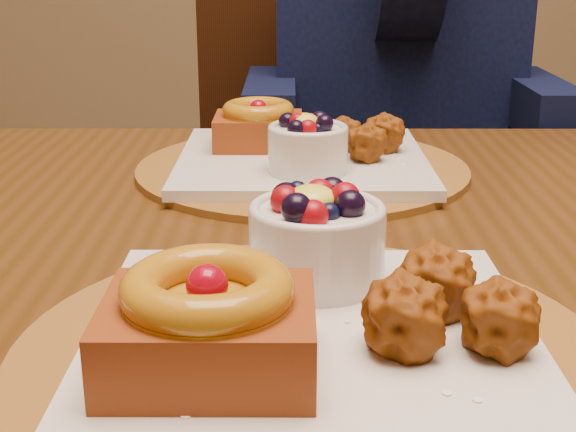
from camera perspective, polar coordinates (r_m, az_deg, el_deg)
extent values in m
cube|color=#3E230B|center=(0.72, 1.25, -3.10)|extent=(1.60, 0.90, 0.04)
cylinder|color=brown|center=(0.51, 1.69, -9.79)|extent=(0.38, 0.38, 0.01)
cube|color=silver|center=(0.51, 1.70, -8.80)|extent=(0.28, 0.28, 0.01)
cube|color=#531D07|center=(0.45, -5.65, -8.49)|extent=(0.12, 0.10, 0.04)
torus|color=#996209|center=(0.44, -5.77, -5.16)|extent=(0.10, 0.10, 0.02)
sphere|color=maroon|center=(0.44, -5.78, -4.92)|extent=(0.02, 0.02, 0.02)
sphere|color=#834309|center=(0.53, 10.44, -4.70)|extent=(0.05, 0.05, 0.05)
sphere|color=#834309|center=(0.48, 8.17, -7.20)|extent=(0.05, 0.05, 0.05)
sphere|color=#834309|center=(0.49, 14.71, -7.04)|extent=(0.05, 0.05, 0.05)
cylinder|color=silver|center=(0.57, 2.07, -2.09)|extent=(0.10, 0.10, 0.05)
torus|color=silver|center=(0.56, 2.11, 0.48)|extent=(0.10, 0.10, 0.01)
ellipsoid|color=yellow|center=(0.56, 1.71, 1.26)|extent=(0.03, 0.03, 0.02)
cylinder|color=brown|center=(0.92, 1.02, 3.38)|extent=(0.38, 0.38, 0.01)
cube|color=silver|center=(0.92, 1.02, 3.98)|extent=(0.28, 0.28, 0.01)
cube|color=#531D07|center=(0.96, -2.11, 6.06)|extent=(0.10, 0.08, 0.04)
torus|color=#996209|center=(0.95, -2.13, 7.55)|extent=(0.08, 0.08, 0.02)
sphere|color=maroon|center=(0.95, -2.13, 7.67)|extent=(0.02, 0.02, 0.02)
sphere|color=#834309|center=(0.90, 5.58, 5.09)|extent=(0.04, 0.04, 0.04)
sphere|color=#834309|center=(0.94, 3.84, 5.76)|extent=(0.04, 0.04, 0.04)
sphere|color=#834309|center=(0.94, 6.82, 5.73)|extent=(0.04, 0.04, 0.04)
cylinder|color=silver|center=(0.85, 1.42, 4.69)|extent=(0.08, 0.08, 0.05)
torus|color=silver|center=(0.84, 1.43, 6.24)|extent=(0.08, 0.08, 0.01)
ellipsoid|color=yellow|center=(0.84, 1.16, 6.78)|extent=(0.03, 0.03, 0.02)
cube|color=black|center=(1.56, 1.97, -0.25)|extent=(0.48, 0.48, 0.04)
cylinder|color=black|center=(1.49, -6.14, -12.31)|extent=(0.04, 0.04, 0.47)
cylinder|color=black|center=(1.50, 10.27, -12.21)|extent=(0.04, 0.04, 0.47)
cylinder|color=black|center=(1.86, -4.80, -5.66)|extent=(0.04, 0.04, 0.47)
cylinder|color=black|center=(1.87, 8.13, -5.63)|extent=(0.04, 0.04, 0.47)
cube|color=black|center=(1.72, 1.84, 10.18)|extent=(0.48, 0.03, 0.51)
cube|color=black|center=(1.43, 7.61, 9.61)|extent=(0.41, 0.21, 0.58)
cube|color=black|center=(1.31, -1.23, 8.02)|extent=(0.08, 0.29, 0.08)
cube|color=black|center=(1.37, 17.25, 7.65)|extent=(0.08, 0.29, 0.08)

